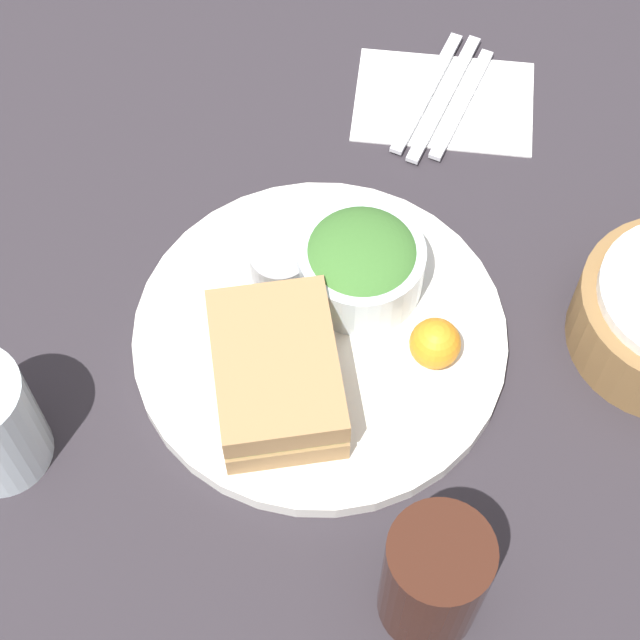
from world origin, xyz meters
TOP-DOWN VIEW (x-y plane):
  - ground_plane at (0.00, 0.00)m, footprint 4.00×4.00m
  - plate at (0.00, 0.00)m, footprint 0.32×0.32m
  - sandwich at (0.06, -0.03)m, footprint 0.16×0.13m
  - salad_bowl at (-0.05, 0.03)m, footprint 0.11×0.11m
  - dressing_cup at (-0.05, -0.04)m, footprint 0.05×0.05m
  - orange_wedge at (0.01, 0.10)m, footprint 0.04×0.04m
  - drink_glass at (0.21, 0.11)m, footprint 0.07×0.07m
  - napkin at (-0.28, 0.09)m, footprint 0.12×0.17m
  - fork at (-0.29, 0.07)m, footprint 0.16×0.06m
  - knife at (-0.28, 0.09)m, footprint 0.17×0.06m
  - spoon at (-0.28, 0.11)m, footprint 0.14×0.06m

SIDE VIEW (x-z plane):
  - ground_plane at x=0.00m, z-range 0.00..0.00m
  - napkin at x=-0.28m, z-range 0.00..0.00m
  - fork at x=-0.29m, z-range 0.00..0.01m
  - knife at x=-0.28m, z-range 0.00..0.01m
  - spoon at x=-0.28m, z-range 0.00..0.01m
  - plate at x=0.00m, z-range 0.00..0.02m
  - dressing_cup at x=-0.05m, z-range 0.02..0.05m
  - orange_wedge at x=0.01m, z-range 0.02..0.06m
  - sandwich at x=0.06m, z-range 0.02..0.07m
  - salad_bowl at x=-0.05m, z-range 0.02..0.08m
  - drink_glass at x=0.21m, z-range 0.00..0.12m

